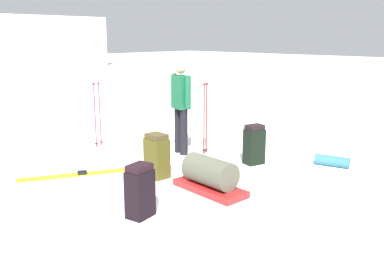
{
  "coord_description": "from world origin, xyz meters",
  "views": [
    {
      "loc": [
        -4.79,
        -4.72,
        2.15
      ],
      "look_at": [
        0.0,
        0.0,
        0.7
      ],
      "focal_mm": 39.47,
      "sensor_mm": 36.0,
      "label": 1
    }
  ],
  "objects_px": {
    "ski_poles_planted_far": "(97,111)",
    "sleeping_mat_rolled": "(332,161)",
    "backpack_large_dark": "(157,156)",
    "backpack_bright": "(140,191)",
    "backpack_small_spare": "(254,145)",
    "gear_sled": "(210,176)",
    "skier_standing": "(181,103)",
    "thermos_bottle": "(249,133)",
    "ski_pair_near": "(82,174)",
    "ski_poles_planted_near": "(205,115)"
  },
  "relations": [
    {
      "from": "backpack_bright",
      "to": "backpack_small_spare",
      "type": "bearing_deg",
      "value": 6.78
    },
    {
      "from": "ski_pair_near",
      "to": "gear_sled",
      "type": "xyz_separation_m",
      "value": [
        0.88,
        -1.92,
        0.21
      ]
    },
    {
      "from": "skier_standing",
      "to": "gear_sled",
      "type": "xyz_separation_m",
      "value": [
        -1.08,
        -1.71,
        -0.73
      ]
    },
    {
      "from": "ski_pair_near",
      "to": "thermos_bottle",
      "type": "height_order",
      "value": "thermos_bottle"
    },
    {
      "from": "ski_pair_near",
      "to": "backpack_small_spare",
      "type": "relative_size",
      "value": 2.67
    },
    {
      "from": "ski_poles_planted_near",
      "to": "gear_sled",
      "type": "xyz_separation_m",
      "value": [
        -1.4,
        -1.39,
        -0.51
      ]
    },
    {
      "from": "backpack_small_spare",
      "to": "thermos_bottle",
      "type": "xyz_separation_m",
      "value": [
        1.38,
        1.14,
        -0.2
      ]
    },
    {
      "from": "skier_standing",
      "to": "thermos_bottle",
      "type": "bearing_deg",
      "value": -6.95
    },
    {
      "from": "ski_poles_planted_far",
      "to": "sleeping_mat_rolled",
      "type": "height_order",
      "value": "ski_poles_planted_far"
    },
    {
      "from": "ski_poles_planted_near",
      "to": "gear_sled",
      "type": "distance_m",
      "value": 2.04
    },
    {
      "from": "backpack_small_spare",
      "to": "sleeping_mat_rolled",
      "type": "bearing_deg",
      "value": -51.9
    },
    {
      "from": "ski_poles_planted_near",
      "to": "ski_poles_planted_far",
      "type": "bearing_deg",
      "value": 120.1
    },
    {
      "from": "ski_pair_near",
      "to": "backpack_large_dark",
      "type": "distance_m",
      "value": 1.24
    },
    {
      "from": "skier_standing",
      "to": "ski_poles_planted_far",
      "type": "distance_m",
      "value": 1.77
    },
    {
      "from": "ski_poles_planted_near",
      "to": "thermos_bottle",
      "type": "distance_m",
      "value": 1.59
    },
    {
      "from": "ski_poles_planted_far",
      "to": "gear_sled",
      "type": "relative_size",
      "value": 1.12
    },
    {
      "from": "skier_standing",
      "to": "backpack_large_dark",
      "type": "xyz_separation_m",
      "value": [
        -1.21,
        -0.72,
        -0.62
      ]
    },
    {
      "from": "skier_standing",
      "to": "thermos_bottle",
      "type": "xyz_separation_m",
      "value": [
        1.79,
        -0.22,
        -0.82
      ]
    },
    {
      "from": "sleeping_mat_rolled",
      "to": "backpack_bright",
      "type": "bearing_deg",
      "value": 168.74
    },
    {
      "from": "backpack_small_spare",
      "to": "ski_poles_planted_near",
      "type": "relative_size",
      "value": 0.52
    },
    {
      "from": "ski_poles_planted_far",
      "to": "backpack_bright",
      "type": "bearing_deg",
      "value": -115.26
    },
    {
      "from": "gear_sled",
      "to": "thermos_bottle",
      "type": "height_order",
      "value": "gear_sled"
    },
    {
      "from": "thermos_bottle",
      "to": "backpack_small_spare",
      "type": "bearing_deg",
      "value": -140.32
    },
    {
      "from": "ski_pair_near",
      "to": "ski_poles_planted_near",
      "type": "distance_m",
      "value": 2.45
    },
    {
      "from": "skier_standing",
      "to": "backpack_small_spare",
      "type": "distance_m",
      "value": 1.55
    },
    {
      "from": "ski_pair_near",
      "to": "backpack_bright",
      "type": "bearing_deg",
      "value": -100.2
    },
    {
      "from": "skier_standing",
      "to": "backpack_small_spare",
      "type": "xyz_separation_m",
      "value": [
        0.42,
        -1.36,
        -0.62
      ]
    },
    {
      "from": "backpack_bright",
      "to": "gear_sled",
      "type": "xyz_separation_m",
      "value": [
        1.22,
        -0.02,
        -0.1
      ]
    },
    {
      "from": "backpack_large_dark",
      "to": "backpack_bright",
      "type": "height_order",
      "value": "backpack_large_dark"
    },
    {
      "from": "skier_standing",
      "to": "thermos_bottle",
      "type": "relative_size",
      "value": 6.54
    },
    {
      "from": "ski_pair_near",
      "to": "backpack_large_dark",
      "type": "bearing_deg",
      "value": -51.0
    },
    {
      "from": "backpack_bright",
      "to": "backpack_small_spare",
      "type": "distance_m",
      "value": 2.74
    },
    {
      "from": "backpack_large_dark",
      "to": "thermos_bottle",
      "type": "relative_size",
      "value": 2.66
    },
    {
      "from": "backpack_large_dark",
      "to": "backpack_bright",
      "type": "distance_m",
      "value": 1.46
    },
    {
      "from": "backpack_large_dark",
      "to": "ski_poles_planted_near",
      "type": "bearing_deg",
      "value": 14.86
    },
    {
      "from": "skier_standing",
      "to": "backpack_large_dark",
      "type": "height_order",
      "value": "skier_standing"
    },
    {
      "from": "backpack_large_dark",
      "to": "sleeping_mat_rolled",
      "type": "bearing_deg",
      "value": -34.41
    },
    {
      "from": "ski_poles_planted_near",
      "to": "gear_sled",
      "type": "bearing_deg",
      "value": -135.18
    },
    {
      "from": "backpack_large_dark",
      "to": "backpack_small_spare",
      "type": "bearing_deg",
      "value": -21.45
    },
    {
      "from": "sleeping_mat_rolled",
      "to": "thermos_bottle",
      "type": "xyz_separation_m",
      "value": [
        0.57,
        2.17,
        0.04
      ]
    },
    {
      "from": "ski_poles_planted_near",
      "to": "backpack_large_dark",
      "type": "bearing_deg",
      "value": -165.14
    },
    {
      "from": "backpack_small_spare",
      "to": "gear_sled",
      "type": "relative_size",
      "value": 0.6
    },
    {
      "from": "ski_pair_near",
      "to": "thermos_bottle",
      "type": "bearing_deg",
      "value": -6.53
    },
    {
      "from": "ski_pair_near",
      "to": "thermos_bottle",
      "type": "distance_m",
      "value": 3.78
    },
    {
      "from": "sleeping_mat_rolled",
      "to": "backpack_small_spare",
      "type": "bearing_deg",
      "value": 128.1
    },
    {
      "from": "ski_poles_planted_far",
      "to": "thermos_bottle",
      "type": "height_order",
      "value": "ski_poles_planted_far"
    },
    {
      "from": "ski_pair_near",
      "to": "sleeping_mat_rolled",
      "type": "bearing_deg",
      "value": -39.18
    },
    {
      "from": "backpack_small_spare",
      "to": "ski_poles_planted_far",
      "type": "distance_m",
      "value": 3.18
    },
    {
      "from": "backpack_bright",
      "to": "sleeping_mat_rolled",
      "type": "distance_m",
      "value": 3.6
    },
    {
      "from": "backpack_large_dark",
      "to": "backpack_bright",
      "type": "relative_size",
      "value": 1.05
    }
  ]
}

